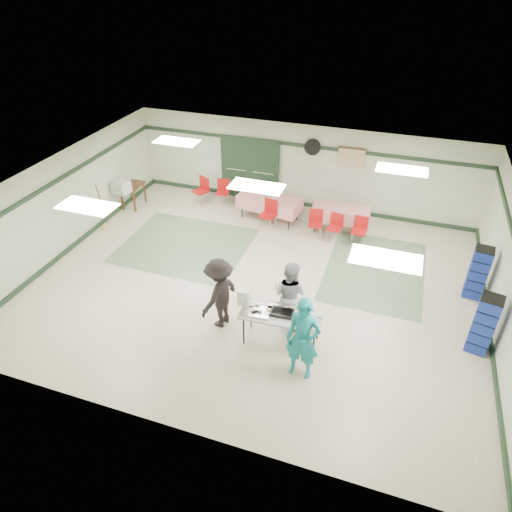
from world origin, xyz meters
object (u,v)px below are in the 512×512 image
(chair_b, at_px, (316,220))
(crate_stack_red, at_px, (476,278))
(chair_c, at_px, (360,228))
(chair_a, at_px, (336,224))
(dining_table_b, at_px, (270,202))
(dining_table_a, at_px, (341,214))
(crate_stack_blue_a, at_px, (478,273))
(broom, at_px, (102,205))
(serving_table, at_px, (282,316))
(chair_loose_b, at_px, (202,188))
(volunteer_dark, at_px, (220,293))
(chair_d, at_px, (269,211))
(printer_table, at_px, (132,188))
(chair_loose_a, at_px, (223,189))
(volunteer_teal, at_px, (303,339))
(crate_stack_blue_b, at_px, (484,324))
(volunteer_grey, at_px, (289,294))
(office_printer, at_px, (121,187))

(chair_b, relative_size, crate_stack_red, 0.87)
(chair_c, bearing_deg, chair_a, -176.77)
(dining_table_b, bearing_deg, chair_b, -10.68)
(dining_table_a, height_order, chair_a, chair_a)
(crate_stack_blue_a, distance_m, broom, 10.38)
(serving_table, xyz_separation_m, crate_stack_red, (3.99, 3.08, -0.22))
(chair_a, bearing_deg, crate_stack_blue_a, -12.77)
(chair_a, height_order, chair_loose_b, chair_loose_b)
(volunteer_dark, distance_m, chair_d, 4.42)
(printer_table, distance_m, broom, 1.52)
(chair_loose_a, distance_m, crate_stack_blue_a, 8.00)
(volunteer_teal, distance_m, crate_stack_blue_b, 3.84)
(chair_a, height_order, printer_table, chair_a)
(crate_stack_blue_a, xyz_separation_m, printer_table, (-10.30, 1.46, -0.04))
(printer_table, height_order, broom, broom)
(chair_loose_a, bearing_deg, volunteer_grey, -62.64)
(serving_table, distance_m, crate_stack_blue_b, 4.14)
(office_printer, distance_m, broom, 0.97)
(chair_a, relative_size, crate_stack_blue_a, 0.61)
(chair_loose_a, bearing_deg, crate_stack_blue_a, -27.17)
(volunteer_dark, distance_m, chair_loose_b, 5.95)
(dining_table_a, bearing_deg, chair_c, -46.81)
(volunteer_dark, bearing_deg, crate_stack_red, 134.24)
(chair_a, bearing_deg, crate_stack_red, -12.10)
(volunteer_grey, relative_size, dining_table_a, 0.95)
(dining_table_a, relative_size, crate_stack_blue_a, 1.29)
(volunteer_grey, distance_m, broom, 6.80)
(chair_d, height_order, broom, broom)
(volunteer_dark, relative_size, crate_stack_blue_b, 1.24)
(office_printer, bearing_deg, volunteer_grey, -18.10)
(serving_table, bearing_deg, volunteer_grey, 87.63)
(serving_table, relative_size, chair_b, 2.06)
(dining_table_a, relative_size, chair_b, 2.02)
(dining_table_b, relative_size, crate_stack_red, 2.08)
(chair_loose_b, height_order, crate_stack_blue_a, crate_stack_blue_a)
(crate_stack_blue_a, xyz_separation_m, broom, (-10.38, -0.05, 0.09))
(chair_b, height_order, crate_stack_red, crate_stack_red)
(chair_b, bearing_deg, dining_table_b, 149.46)
(volunteer_teal, distance_m, office_printer, 8.35)
(crate_stack_blue_a, height_order, broom, broom)
(chair_b, xyz_separation_m, office_printer, (-6.05, -0.60, 0.41))
(crate_stack_red, bearing_deg, chair_d, 165.65)
(chair_c, height_order, chair_d, chair_d)
(dining_table_a, height_order, chair_b, chair_b)
(chair_d, relative_size, chair_loose_b, 1.01)
(crate_stack_red, height_order, printer_table, crate_stack_red)
(chair_loose_b, distance_m, crate_stack_red, 8.54)
(dining_table_b, distance_m, chair_loose_b, 2.41)
(chair_b, relative_size, chair_loose_a, 0.99)
(dining_table_b, xyz_separation_m, broom, (-4.55, -2.11, 0.19))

